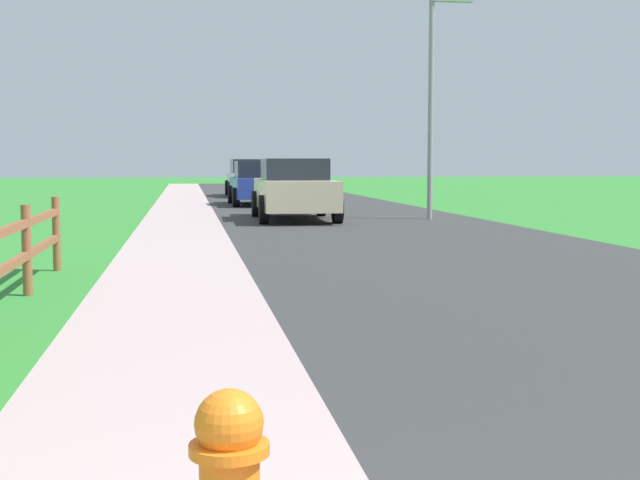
# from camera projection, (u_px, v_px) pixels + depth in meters

# --- Properties ---
(ground_plane) EXTENTS (120.00, 120.00, 0.00)m
(ground_plane) POSITION_uv_depth(u_px,v_px,m) (215.00, 213.00, 26.08)
(ground_plane) COLOR #318330
(road_asphalt) EXTENTS (7.00, 66.00, 0.01)m
(road_asphalt) POSITION_uv_depth(u_px,v_px,m) (319.00, 208.00, 28.58)
(road_asphalt) COLOR #353535
(road_asphalt) RESTS_ON ground
(curb_concrete) EXTENTS (6.00, 66.00, 0.01)m
(curb_concrete) POSITION_uv_depth(u_px,v_px,m) (118.00, 210.00, 27.58)
(curb_concrete) COLOR #B89F9E
(curb_concrete) RESTS_ON ground
(grass_verge) EXTENTS (5.00, 66.00, 0.00)m
(grass_verge) POSITION_uv_depth(u_px,v_px,m) (70.00, 210.00, 27.36)
(grass_verge) COLOR #318330
(grass_verge) RESTS_ON ground
(parked_suv_beige) EXTENTS (2.13, 4.80, 1.62)m
(parked_suv_beige) POSITION_uv_depth(u_px,v_px,m) (294.00, 189.00, 22.82)
(parked_suv_beige) COLOR #C6B793
(parked_suv_beige) RESTS_ON ground
(parked_car_blue) EXTENTS (2.11, 4.47, 1.56)m
(parked_car_blue) POSITION_uv_depth(u_px,v_px,m) (259.00, 183.00, 30.77)
(parked_car_blue) COLOR navy
(parked_car_blue) RESTS_ON ground
(parked_car_silver) EXTENTS (2.15, 4.87, 1.65)m
(parked_car_silver) POSITION_uv_depth(u_px,v_px,m) (251.00, 178.00, 38.41)
(parked_car_silver) COLOR #B7BABF
(parked_car_silver) RESTS_ON ground
(street_lamp) EXTENTS (1.17, 0.20, 5.94)m
(street_lamp) POSITION_uv_depth(u_px,v_px,m) (435.00, 85.00, 22.81)
(street_lamp) COLOR gray
(street_lamp) RESTS_ON ground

